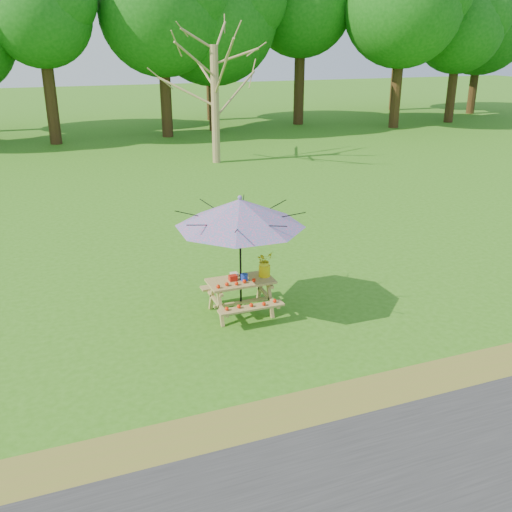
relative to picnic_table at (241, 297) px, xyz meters
name	(u,v)px	position (x,y,z in m)	size (l,w,h in m)	color
ground	(279,320)	(0.55, -0.50, -0.33)	(120.00, 120.00, 0.00)	#327015
drygrass_strip	(358,405)	(0.55, -3.30, -0.32)	(120.00, 1.20, 0.01)	olive
picnic_table	(241,297)	(0.00, 0.00, 0.00)	(1.20, 1.32, 0.67)	#9B8046
patio_umbrella	(240,213)	(0.00, 0.00, 1.62)	(3.05, 3.05, 2.26)	black
produce_bins	(238,277)	(-0.03, 0.05, 0.40)	(0.33, 0.38, 0.13)	#B0180E
tomatoes_row	(236,283)	(-0.15, -0.18, 0.38)	(0.77, 0.13, 0.07)	red
flower_bucket	(264,263)	(0.48, 0.03, 0.59)	(0.35, 0.33, 0.47)	yellow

